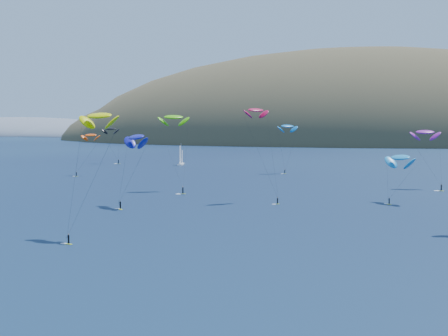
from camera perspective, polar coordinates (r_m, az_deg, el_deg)
ground at (r=84.54m, az=-12.04°, el=-10.16°), size 2800.00×2800.00×0.00m
island at (r=637.00m, az=13.72°, el=1.37°), size 730.00×300.00×210.00m
headland at (r=954.18m, az=-16.89°, el=2.70°), size 460.00×250.00×60.00m
sailboat at (r=293.88m, az=-3.97°, el=0.42°), size 8.55×7.37×10.53m
kitesurfer_1 at (r=245.88m, az=-12.10°, el=2.95°), size 7.44×8.63×17.52m
kitesurfer_2 at (r=114.96m, az=-11.34°, el=4.69°), size 8.58×11.58×24.16m
kitesurfer_3 at (r=188.68m, az=-4.63°, el=4.65°), size 11.48×13.75×24.61m
kitesurfer_4 at (r=250.69m, az=5.82°, el=3.82°), size 9.14×7.98×21.19m
kitesurfer_5 at (r=165.41m, az=15.81°, el=0.94°), size 9.63×9.99×14.31m
kitesurfer_6 at (r=203.64m, az=17.92°, el=3.14°), size 9.75×10.32×19.97m
kitesurfer_9 at (r=162.01m, az=2.93°, el=5.29°), size 10.70×8.39×25.69m
kitesurfer_10 at (r=154.52m, az=-8.03°, el=2.80°), size 9.97×12.34×19.62m
kitesurfer_12 at (r=312.16m, az=-10.35°, el=3.54°), size 10.74×5.99×19.47m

